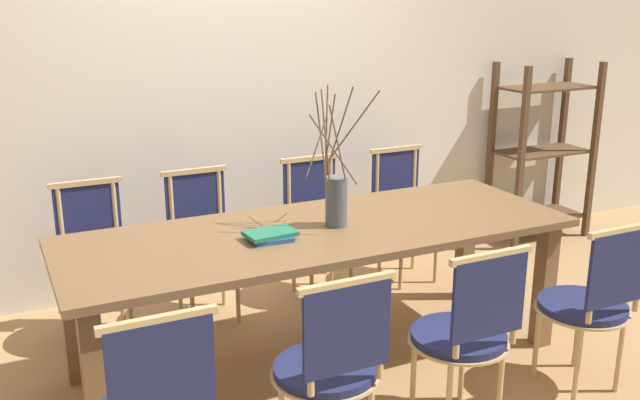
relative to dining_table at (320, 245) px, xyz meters
The scene contains 13 objects.
ground_plane 0.67m from the dining_table, ahead, with size 16.00×16.00×0.00m, color #A87F51.
wall_rear 1.66m from the dining_table, 90.00° to the left, with size 12.00×0.06×3.20m.
dining_table is the anchor object (origin of this frame).
chair_near_left 0.92m from the dining_table, 112.89° to the right, with size 0.45×0.45×0.90m.
chair_near_center 0.90m from the dining_table, 68.88° to the right, with size 0.45×0.45×0.90m.
chair_near_right 1.36m from the dining_table, 37.84° to the right, with size 0.45×0.45×0.90m.
chair_far_leftend 1.32m from the dining_table, 140.82° to the left, with size 0.45×0.45×0.90m.
chair_far_left 0.93m from the dining_table, 114.74° to the left, with size 0.45×0.45×0.90m.
chair_far_center 0.93m from the dining_table, 64.92° to the left, with size 0.45×0.45×0.90m.
chair_far_right 1.34m from the dining_table, 38.39° to the left, with size 0.45×0.45×0.90m.
vase_centerpiece 0.26m from the dining_table, ahead, with size 0.40×0.40×0.72m.
book_stack 0.32m from the dining_table, 169.63° to the right, with size 0.26×0.18×0.04m.
shelving_rack 2.72m from the dining_table, 23.86° to the left, with size 0.78×0.40×1.41m.
Camera 1 is at (-1.50, -3.12, 1.93)m, focal length 40.00 mm.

